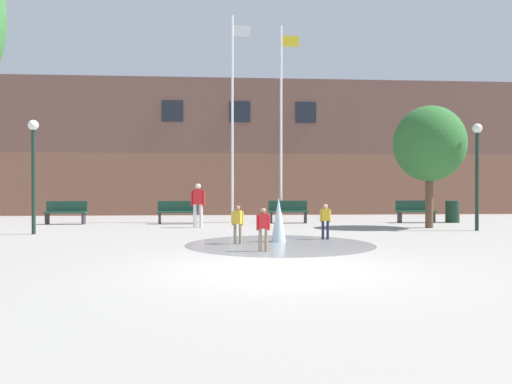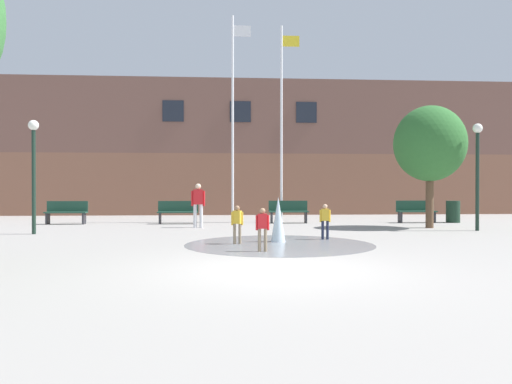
# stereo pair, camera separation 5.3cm
# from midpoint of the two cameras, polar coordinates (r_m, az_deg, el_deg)

# --- Properties ---
(ground_plane) EXTENTS (100.00, 100.00, 0.00)m
(ground_plane) POSITION_cam_midpoint_polar(r_m,az_deg,el_deg) (8.85, 2.61, -8.88)
(ground_plane) COLOR gray
(library_building) EXTENTS (36.00, 6.05, 7.22)m
(library_building) POSITION_cam_midpoint_polar(r_m,az_deg,el_deg) (29.30, -1.97, 4.74)
(library_building) COLOR brown
(library_building) RESTS_ON ground
(splash_fountain) EXTENTS (4.81, 4.81, 1.20)m
(splash_fountain) POSITION_cam_midpoint_polar(r_m,az_deg,el_deg) (13.00, 2.74, -4.54)
(splash_fountain) COLOR gray
(splash_fountain) RESTS_ON ground
(park_bench_left_of_flagpoles) EXTENTS (1.60, 0.44, 0.91)m
(park_bench_left_of_flagpoles) POSITION_cam_midpoint_polar(r_m,az_deg,el_deg) (21.09, -20.78, -2.15)
(park_bench_left_of_flagpoles) COLOR #28282D
(park_bench_left_of_flagpoles) RESTS_ON ground
(park_bench_under_left_flagpole) EXTENTS (1.60, 0.44, 0.91)m
(park_bench_under_left_flagpole) POSITION_cam_midpoint_polar(r_m,az_deg,el_deg) (20.14, -8.84, -2.25)
(park_bench_under_left_flagpole) COLOR #28282D
(park_bench_under_left_flagpole) RESTS_ON ground
(park_bench_center) EXTENTS (1.60, 0.44, 0.91)m
(park_bench_center) POSITION_cam_midpoint_polar(r_m,az_deg,el_deg) (20.38, 3.80, -2.21)
(park_bench_center) COLOR #28282D
(park_bench_center) RESTS_ON ground
(park_bench_far_right) EXTENTS (1.60, 0.44, 0.91)m
(park_bench_far_right) POSITION_cam_midpoint_polar(r_m,az_deg,el_deg) (21.56, 17.90, -2.08)
(park_bench_far_right) COLOR #28282D
(park_bench_far_right) RESTS_ON ground
(teen_by_trashcan) EXTENTS (0.50, 0.21, 1.59)m
(teen_by_trashcan) POSITION_cam_midpoint_polar(r_m,az_deg,el_deg) (18.09, -6.55, -1.11)
(teen_by_trashcan) COLOR silver
(teen_by_trashcan) RESTS_ON ground
(child_running) EXTENTS (0.31, 0.13, 0.99)m
(child_running) POSITION_cam_midpoint_polar(r_m,az_deg,el_deg) (11.24, 0.88, -3.91)
(child_running) COLOR #89755B
(child_running) RESTS_ON ground
(child_in_fountain) EXTENTS (0.31, 0.21, 0.99)m
(child_in_fountain) POSITION_cam_midpoint_polar(r_m,az_deg,el_deg) (12.76, -2.04, -3.38)
(child_in_fountain) COLOR #89755B
(child_in_fountain) RESTS_ON ground
(child_with_pink_shirt) EXTENTS (0.31, 0.15, 0.99)m
(child_with_pink_shirt) POSITION_cam_midpoint_polar(r_m,az_deg,el_deg) (14.00, 8.01, -3.04)
(child_with_pink_shirt) COLOR #1E233D
(child_with_pink_shirt) RESTS_ON ground
(flagpole_left) EXTENTS (0.80, 0.10, 8.55)m
(flagpole_left) POSITION_cam_midpoint_polar(r_m,az_deg,el_deg) (20.88, -2.54, 8.99)
(flagpole_left) COLOR silver
(flagpole_left) RESTS_ON ground
(flagpole_right) EXTENTS (0.80, 0.10, 8.17)m
(flagpole_right) POSITION_cam_midpoint_polar(r_m,az_deg,el_deg) (21.00, 3.08, 8.41)
(flagpole_right) COLOR silver
(flagpole_right) RESTS_ON ground
(lamp_post_left_lane) EXTENTS (0.32, 0.32, 3.54)m
(lamp_post_left_lane) POSITION_cam_midpoint_polar(r_m,az_deg,el_deg) (16.94, -23.99, 3.50)
(lamp_post_left_lane) COLOR #192D23
(lamp_post_left_lane) RESTS_ON ground
(lamp_post_right_lane) EXTENTS (0.32, 0.32, 3.59)m
(lamp_post_right_lane) POSITION_cam_midpoint_polar(r_m,az_deg,el_deg) (18.28, 24.06, 3.37)
(lamp_post_right_lane) COLOR #192D23
(lamp_post_right_lane) RESTS_ON ground
(trash_can) EXTENTS (0.56, 0.56, 0.90)m
(trash_can) POSITION_cam_midpoint_polar(r_m,az_deg,el_deg) (22.19, 21.65, -2.10)
(trash_can) COLOR #193323
(trash_can) RESTS_ON ground
(street_tree_near_building) EXTENTS (2.55, 2.55, 4.38)m
(street_tree_near_building) POSITION_cam_midpoint_polar(r_m,az_deg,el_deg) (18.98, 19.32, 5.20)
(street_tree_near_building) COLOR brown
(street_tree_near_building) RESTS_ON ground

